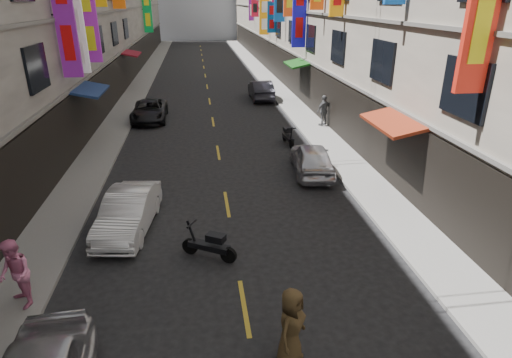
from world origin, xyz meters
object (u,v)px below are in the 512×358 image
object	(u,v)px
car_right_mid	(312,158)
scooter_far_right	(288,136)
scooter_crossing	(210,245)
pedestrian_crossing	(291,327)
car_right_far	(261,90)
car_left_mid	(128,212)
pedestrian_rfar	(324,110)
car_left_far	(149,111)
pedestrian_lfar	(15,274)

from	to	relation	value
car_right_mid	scooter_far_right	bearing A→B (deg)	-81.23
scooter_far_right	scooter_crossing	bearing A→B (deg)	61.69
car_right_mid	pedestrian_crossing	distance (m)	10.97
car_right_mid	car_right_far	bearing A→B (deg)	-84.04
car_left_mid	pedestrian_rfar	world-z (taller)	pedestrian_rfar
car_left_far	car_left_mid	bearing A→B (deg)	-87.49
scooter_crossing	pedestrian_lfar	world-z (taller)	pedestrian_lfar
scooter_crossing	pedestrian_rfar	size ratio (longest dim) A/B	0.87
car_left_far	pedestrian_lfar	distance (m)	18.28
pedestrian_crossing	car_right_mid	bearing A→B (deg)	20.34
car_left_far	car_right_far	size ratio (longest dim) A/B	1.02
pedestrian_rfar	scooter_crossing	bearing A→B (deg)	32.03
scooter_far_right	car_right_mid	size ratio (longest dim) A/B	0.44
car_left_mid	pedestrian_crossing	distance (m)	7.58
scooter_crossing	pedestrian_rfar	bearing A→B (deg)	1.01
car_right_mid	pedestrian_rfar	xyz separation A→B (m)	(2.60, 7.14, 0.36)
scooter_crossing	car_right_far	xyz separation A→B (m)	(4.77, 21.77, 0.29)
scooter_far_right	car_right_far	distance (m)	11.32
car_right_far	scooter_crossing	bearing A→B (deg)	77.71
car_right_mid	pedestrian_rfar	world-z (taller)	pedestrian_rfar
car_left_far	pedestrian_lfar	xyz separation A→B (m)	(-1.54, -18.21, 0.41)
pedestrian_lfar	pedestrian_crossing	xyz separation A→B (m)	(6.33, -2.54, -0.13)
scooter_far_right	pedestrian_crossing	world-z (taller)	pedestrian_crossing
scooter_crossing	pedestrian_lfar	distance (m)	5.09
car_left_mid	pedestrian_lfar	size ratio (longest dim) A/B	2.22
pedestrian_rfar	pedestrian_crossing	size ratio (longest dim) A/B	1.03
car_left_mid	pedestrian_crossing	size ratio (longest dim) A/B	2.25
scooter_crossing	pedestrian_crossing	xyz separation A→B (m)	(1.56, -4.21, 0.46)
scooter_far_right	pedestrian_lfar	distance (m)	15.31
car_right_far	car_right_mid	bearing A→B (deg)	90.07
scooter_crossing	car_right_far	size ratio (longest dim) A/B	0.36
car_right_mid	car_right_far	size ratio (longest dim) A/B	0.91
car_left_far	pedestrian_crossing	size ratio (longest dim) A/B	2.52
car_left_far	car_right_mid	xyz separation A→B (m)	(8.00, -10.26, 0.06)
car_right_mid	pedestrian_rfar	bearing A→B (deg)	-104.06
scooter_crossing	pedestrian_lfar	xyz separation A→B (m)	(-4.77, -1.67, 0.60)
car_right_mid	pedestrian_lfar	world-z (taller)	pedestrian_lfar
car_left_far	car_right_mid	size ratio (longest dim) A/B	1.12
scooter_crossing	car_right_far	distance (m)	22.29
car_left_far	pedestrian_crossing	world-z (taller)	pedestrian_crossing
car_left_mid	car_right_far	world-z (taller)	car_right_far
car_right_far	car_left_far	bearing A→B (deg)	33.26
car_right_mid	car_right_far	distance (m)	15.49
pedestrian_crossing	scooter_crossing	bearing A→B (deg)	57.75
scooter_crossing	pedestrian_rfar	world-z (taller)	pedestrian_rfar
car_left_far	pedestrian_lfar	world-z (taller)	pedestrian_lfar
scooter_far_right	car_right_far	size ratio (longest dim) A/B	0.41
scooter_crossing	car_right_far	world-z (taller)	car_right_far
scooter_crossing	scooter_far_right	xyz separation A→B (m)	(4.57, 10.46, 0.00)
car_left_mid	car_right_mid	size ratio (longest dim) A/B	1.00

